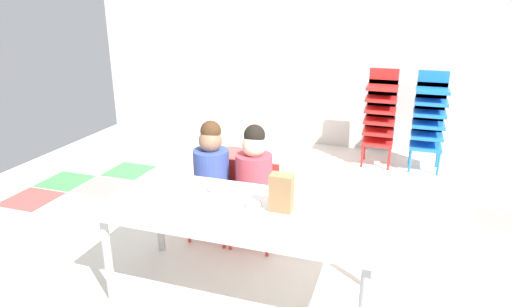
# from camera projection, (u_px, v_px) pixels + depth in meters

# --- Properties ---
(ground_plane) EXTENTS (6.09, 5.03, 0.02)m
(ground_plane) POSITION_uv_depth(u_px,v_px,m) (264.00, 239.00, 3.43)
(ground_plane) COLOR silver
(back_wall) EXTENTS (6.09, 0.10, 2.52)m
(back_wall) POSITION_uv_depth(u_px,v_px,m) (329.00, 41.00, 5.25)
(back_wall) COLOR beige
(back_wall) RESTS_ON ground_plane
(craft_table) EXTENTS (1.64, 0.72, 0.59)m
(craft_table) POSITION_uv_depth(u_px,v_px,m) (242.00, 216.00, 2.60)
(craft_table) COLOR white
(craft_table) RESTS_ON ground_plane
(seated_child_near_camera) EXTENTS (0.32, 0.32, 0.92)m
(seated_child_near_camera) POSITION_uv_depth(u_px,v_px,m) (212.00, 170.00, 3.26)
(seated_child_near_camera) COLOR red
(seated_child_near_camera) RESTS_ON ground_plane
(seated_child_middle_seat) EXTENTS (0.32, 0.31, 0.92)m
(seated_child_middle_seat) POSITION_uv_depth(u_px,v_px,m) (254.00, 175.00, 3.16)
(seated_child_middle_seat) COLOR red
(seated_child_middle_seat) RESTS_ON ground_plane
(kid_chair_red_stack) EXTENTS (0.32, 0.30, 1.04)m
(kid_chair_red_stack) POSITION_uv_depth(u_px,v_px,m) (380.00, 113.00, 4.79)
(kid_chair_red_stack) COLOR red
(kid_chair_red_stack) RESTS_ON ground_plane
(kid_chair_blue_stack) EXTENTS (0.32, 0.30, 1.04)m
(kid_chair_blue_stack) POSITION_uv_depth(u_px,v_px,m) (429.00, 116.00, 4.64)
(kid_chair_blue_stack) COLOR blue
(kid_chair_blue_stack) RESTS_ON ground_plane
(paper_bag_brown) EXTENTS (0.13, 0.09, 0.22)m
(paper_bag_brown) POSITION_uv_depth(u_px,v_px,m) (282.00, 193.00, 2.52)
(paper_bag_brown) COLOR #9E754C
(paper_bag_brown) RESTS_ON craft_table
(paper_plate_near_edge) EXTENTS (0.18, 0.18, 0.01)m
(paper_plate_near_edge) POSITION_uv_depth(u_px,v_px,m) (217.00, 191.00, 2.80)
(paper_plate_near_edge) COLOR white
(paper_plate_near_edge) RESTS_ON craft_table
(donut_powdered_on_plate) EXTENTS (0.12, 0.12, 0.04)m
(donut_powdered_on_plate) POSITION_uv_depth(u_px,v_px,m) (217.00, 188.00, 2.79)
(donut_powdered_on_plate) COLOR white
(donut_powdered_on_plate) RESTS_ON craft_table
(donut_powdered_loose) EXTENTS (0.10, 0.10, 0.03)m
(donut_powdered_loose) POSITION_uv_depth(u_px,v_px,m) (253.00, 204.00, 2.60)
(donut_powdered_loose) COLOR white
(donut_powdered_loose) RESTS_ON craft_table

